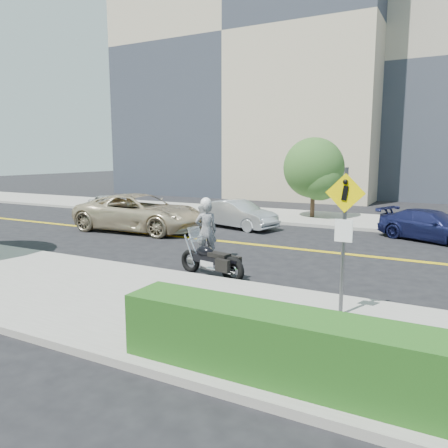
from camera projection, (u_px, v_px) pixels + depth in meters
ground_plane at (267, 246)px, 16.42m from camera, size 120.00×120.00×0.00m
sidewalk_near at (141, 303)px, 9.86m from camera, size 60.00×5.00×0.15m
sidewalk_far at (322, 219)px, 22.95m from camera, size 60.00×5.00×0.15m
building_left at (259, 50)px, 38.29m from camera, size 22.00×14.00×25.00m
hedge at (431, 377)px, 5.43m from camera, size 9.00×0.90×1.00m
pedestrian_sign at (344, 228)px, 8.66m from camera, size 0.78×0.08×3.00m
motorcyclist at (206, 229)px, 14.10m from camera, size 0.84×0.80×2.05m
motorcycle at (211, 253)px, 12.21m from camera, size 2.31×1.12×1.35m
suv at (140, 213)px, 19.57m from camera, size 6.13×3.11×1.66m
parked_car_white at (111, 206)px, 23.87m from camera, size 3.99×2.74×1.26m
parked_car_silver at (238, 214)px, 20.36m from camera, size 4.17×2.34×1.30m
parked_car_blue at (432, 226)px, 17.30m from camera, size 4.54×3.26×1.22m
tree_far_a at (314, 168)px, 22.69m from camera, size 3.14×3.14×4.30m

